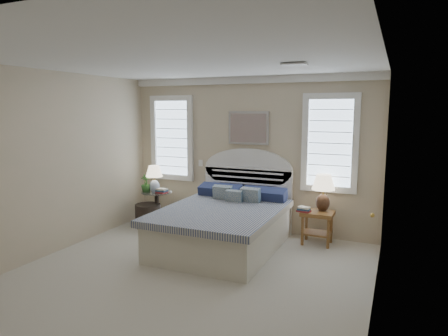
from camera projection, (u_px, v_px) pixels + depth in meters
floor at (179, 282)px, 4.98m from camera, size 4.50×5.00×0.01m
ceiling at (175, 60)px, 4.59m from camera, size 4.50×5.00×0.01m
wall_back at (249, 155)px, 7.05m from camera, size 4.50×0.02×2.70m
wall_left at (40, 165)px, 5.68m from camera, size 0.02×5.00×2.70m
wall_right at (377, 191)px, 3.89m from camera, size 0.02×5.00×2.70m
crown_molding at (249, 80)px, 6.83m from camera, size 4.50×0.08×0.12m
hvac_vent at (294, 64)px, 4.84m from camera, size 0.30×0.20×0.02m
switch_plate at (201, 163)px, 7.44m from camera, size 0.08×0.01×0.12m
window_left at (172, 138)px, 7.61m from camera, size 0.90×0.06×1.60m
window_right at (330, 143)px, 6.44m from camera, size 0.90×0.06×1.60m
painting at (248, 128)px, 6.95m from camera, size 0.74×0.04×0.58m
closet_door at (380, 185)px, 5.01m from camera, size 0.02×1.80×2.40m
bed at (225, 222)px, 6.24m from camera, size 1.72×2.28×1.47m
side_table_left at (157, 204)px, 7.44m from camera, size 0.56×0.56×0.63m
nightstand_right at (317, 220)px, 6.35m from camera, size 0.50×0.40×0.53m
floor_pot at (148, 215)px, 7.32m from camera, size 0.54×0.54×0.42m
lamp_left at (154, 176)px, 7.31m from camera, size 0.34×0.34×0.50m
lamp_right at (323, 188)px, 6.35m from camera, size 0.48×0.48×0.60m
potted_plant at (146, 183)px, 7.33m from camera, size 0.22×0.22×0.33m
books_left at (162, 191)px, 7.27m from camera, size 0.22×0.17×0.08m
books_right at (304, 209)px, 6.32m from camera, size 0.21×0.16×0.08m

